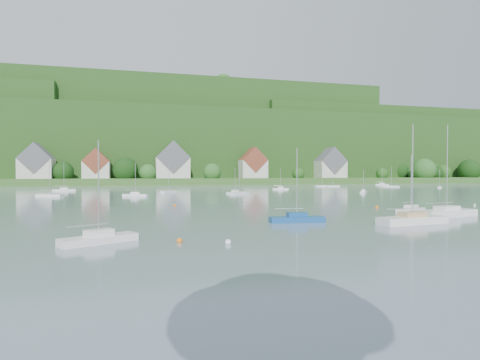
% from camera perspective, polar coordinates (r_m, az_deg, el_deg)
% --- Properties ---
extents(far_shore_strip, '(600.00, 60.00, 3.00)m').
position_cam_1_polar(far_shore_strip, '(205.80, -11.36, -0.12)').
color(far_shore_strip, '#2C5921').
rests_on(far_shore_strip, ground).
extents(forested_ridge, '(620.00, 181.22, 69.89)m').
position_cam_1_polar(forested_ridge, '(274.83, -12.02, 4.62)').
color(forested_ridge, '#1A3912').
rests_on(forested_ridge, ground).
extents(village_building_0, '(14.00, 10.40, 16.00)m').
position_cam_1_polar(village_building_0, '(197.64, -27.32, 2.07)').
color(village_building_0, beige).
rests_on(village_building_0, far_shore_strip).
extents(village_building_1, '(12.00, 9.36, 14.00)m').
position_cam_1_polar(village_building_1, '(195.51, -20.02, 1.91)').
color(village_building_1, beige).
rests_on(village_building_1, far_shore_strip).
extents(village_building_2, '(16.00, 11.44, 18.00)m').
position_cam_1_polar(village_building_2, '(194.17, -9.71, 2.41)').
color(village_building_2, beige).
rests_on(village_building_2, far_shore_strip).
extents(village_building_3, '(13.00, 10.40, 15.50)m').
position_cam_1_polar(village_building_3, '(199.38, 1.88, 2.14)').
color(village_building_3, beige).
rests_on(village_building_3, far_shore_strip).
extents(village_building_4, '(15.00, 10.40, 16.50)m').
position_cam_1_polar(village_building_4, '(219.80, 12.93, 2.05)').
color(village_building_4, beige).
rests_on(village_building_4, far_shore_strip).
extents(near_sailboat_0, '(5.97, 4.35, 7.99)m').
position_cam_1_polar(near_sailboat_0, '(32.79, -19.71, -7.86)').
color(near_sailboat_0, white).
rests_on(near_sailboat_0, ground).
extents(near_sailboat_1, '(6.22, 2.22, 8.23)m').
position_cam_1_polar(near_sailboat_1, '(44.43, 8.21, -5.48)').
color(near_sailboat_1, '#194D8F').
rests_on(near_sailboat_1, ground).
extents(near_sailboat_2, '(8.06, 3.02, 10.63)m').
position_cam_1_polar(near_sailboat_2, '(46.28, 23.61, -5.21)').
color(near_sailboat_2, white).
rests_on(near_sailboat_2, ground).
extents(near_sailboat_3, '(5.96, 4.33, 7.98)m').
position_cam_1_polar(near_sailboat_3, '(59.41, 23.47, -3.93)').
color(near_sailboat_3, white).
rests_on(near_sailboat_3, ground).
extents(near_sailboat_4, '(8.81, 3.94, 11.49)m').
position_cam_1_polar(near_sailboat_4, '(56.08, 27.70, -4.13)').
color(near_sailboat_4, white).
rests_on(near_sailboat_4, ground).
extents(mooring_buoy_0, '(0.48, 0.48, 0.48)m').
position_cam_1_polar(mooring_buoy_0, '(31.72, -8.73, -8.91)').
color(mooring_buoy_0, orange).
rests_on(mooring_buoy_0, ground).
extents(mooring_buoy_1, '(0.49, 0.49, 0.49)m').
position_cam_1_polar(mooring_buoy_1, '(30.68, -1.74, -9.23)').
color(mooring_buoy_1, white).
rests_on(mooring_buoy_1, ground).
extents(mooring_buoy_2, '(0.49, 0.49, 0.49)m').
position_cam_1_polar(mooring_buoy_2, '(65.37, 19.15, -3.84)').
color(mooring_buoy_2, orange).
rests_on(mooring_buoy_2, ground).
extents(mooring_buoy_3, '(0.48, 0.48, 0.48)m').
position_cam_1_polar(mooring_buoy_3, '(66.02, -9.42, -3.75)').
color(mooring_buoy_3, orange).
rests_on(mooring_buoy_3, ground).
extents(mooring_buoy_4, '(0.42, 0.42, 0.42)m').
position_cam_1_polar(mooring_buoy_4, '(76.93, 30.78, -3.20)').
color(mooring_buoy_4, white).
rests_on(mooring_buoy_4, ground).
extents(far_sailboat_cluster, '(195.29, 63.22, 8.71)m').
position_cam_1_polar(far_sailboat_cluster, '(126.36, -5.27, -1.30)').
color(far_sailboat_cluster, white).
rests_on(far_sailboat_cluster, ground).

